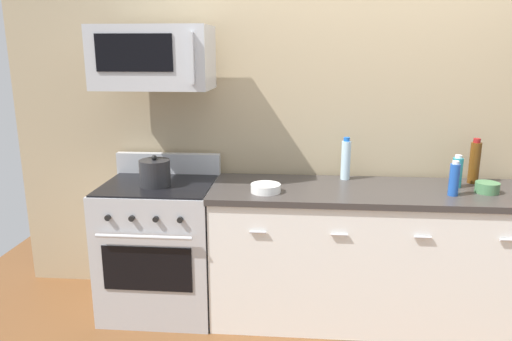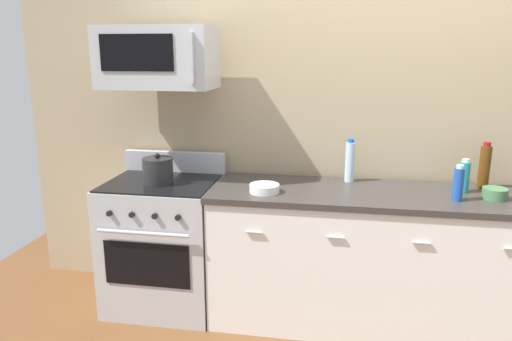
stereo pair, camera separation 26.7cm
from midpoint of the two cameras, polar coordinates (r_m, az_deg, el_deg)
ground_plane at (r=3.54m, az=10.83°, el=-16.64°), size 6.26×6.26×0.00m
back_wall at (r=3.49m, az=11.18°, el=6.51°), size 5.22×0.10×2.70m
counter_unit at (r=3.33m, az=11.20°, el=-9.82°), size 2.13×0.66×0.92m
range_oven at (r=3.47m, az=-13.43°, el=-8.76°), size 0.76×0.69×1.07m
microwave at (r=3.25m, az=-14.50°, el=12.89°), size 0.74×0.44×0.40m
bottle_soda_blue at (r=3.14m, az=20.32°, el=-1.00°), size 0.06×0.06×0.22m
bottle_dish_soap at (r=3.34m, az=20.75°, el=-0.19°), size 0.07×0.07×0.22m
bottle_wine_amber at (r=3.48m, az=22.64°, el=0.92°), size 0.07×0.07×0.31m
bottle_water_clear at (r=3.35m, az=8.42°, el=1.28°), size 0.07×0.07×0.30m
bowl_green_glaze at (r=3.30m, az=23.79°, el=-1.87°), size 0.15×0.15×0.07m
bowl_white_ceramic at (r=3.03m, az=-1.36°, el=-2.10°), size 0.19×0.19×0.05m
stockpot at (r=3.25m, az=-14.26°, el=-0.30°), size 0.20×0.20×0.21m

